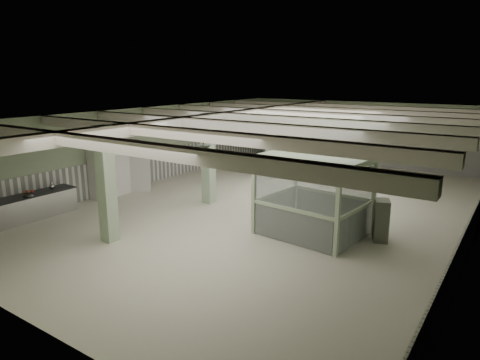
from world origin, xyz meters
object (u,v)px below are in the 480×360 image
Objects in this scene: prep_counter at (8,212)px; filing_cabinet at (381,221)px; guard_booth at (314,181)px; walkin_cooler at (117,168)px.

prep_counter is 12.43m from filing_cabinet.
guard_booth is 2.37m from filing_cabinet.
walkin_cooler reaches higher than filing_cabinet.
prep_counter is at bearing -144.40° from guard_booth.
walkin_cooler is 11.16m from filing_cabinet.
prep_counter is 4.90m from walkin_cooler.
walkin_cooler is 9.12m from guard_booth.
guard_booth reaches higher than prep_counter.
walkin_cooler is 1.91× the size of filing_cabinet.
guard_booth is at bearing 29.72° from prep_counter.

